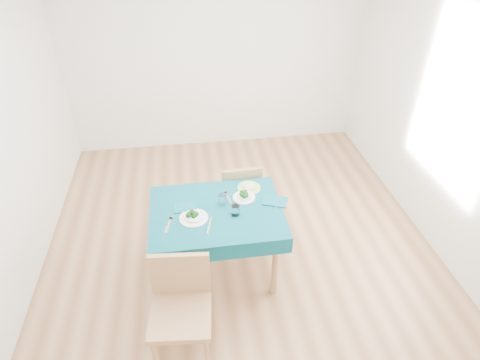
{
  "coord_description": "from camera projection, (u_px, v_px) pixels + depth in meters",
  "views": [
    {
      "loc": [
        -0.45,
        -3.04,
        3.02
      ],
      "look_at": [
        0.0,
        0.0,
        0.85
      ],
      "focal_mm": 30.0,
      "sensor_mm": 36.0,
      "label": 1
    }
  ],
  "objects": [
    {
      "name": "fork_near",
      "position": [
        168.0,
        225.0,
        3.38
      ],
      "size": [
        0.08,
        0.2,
        0.0
      ],
      "primitive_type": "cube",
      "rotation": [
        0.0,
        0.0,
        -0.26
      ],
      "color": "silver",
      "rests_on": "table"
    },
    {
      "name": "bread_slice",
      "position": [
        249.0,
        187.0,
        3.79
      ],
      "size": [
        0.11,
        0.11,
        0.01
      ],
      "primitive_type": "cube",
      "rotation": [
        0.0,
        0.0,
        0.17
      ],
      "color": "beige",
      "rests_on": "side_plate"
    },
    {
      "name": "bowl_near",
      "position": [
        193.0,
        215.0,
        3.43
      ],
      "size": [
        0.25,
        0.25,
        0.08
      ],
      "primitive_type": null,
      "color": "white",
      "rests_on": "table"
    },
    {
      "name": "tumbler_side",
      "position": [
        235.0,
        210.0,
        3.46
      ],
      "size": [
        0.07,
        0.07,
        0.09
      ],
      "primitive_type": "cylinder",
      "color": "white",
      "rests_on": "table"
    },
    {
      "name": "table",
      "position": [
        218.0,
        242.0,
        3.75
      ],
      "size": [
        1.16,
        0.88,
        0.76
      ],
      "primitive_type": "cube",
      "color": "#084957",
      "rests_on": "ground"
    },
    {
      "name": "side_plate",
      "position": [
        249.0,
        188.0,
        3.8
      ],
      "size": [
        0.22,
        0.22,
        0.01
      ],
      "primitive_type": "cylinder",
      "color": "#A0C35F",
      "rests_on": "table"
    },
    {
      "name": "napkin_far",
      "position": [
        275.0,
        201.0,
        3.63
      ],
      "size": [
        0.26,
        0.22,
        0.01
      ],
      "primitive_type": "cube",
      "rotation": [
        0.0,
        0.0,
        -0.36
      ],
      "color": "#0B5260",
      "rests_on": "table"
    },
    {
      "name": "knife_near",
      "position": [
        210.0,
        225.0,
        3.38
      ],
      "size": [
        0.07,
        0.23,
        0.0
      ],
      "primitive_type": "cube",
      "rotation": [
        0.0,
        0.0,
        -0.23
      ],
      "color": "silver",
      "rests_on": "table"
    },
    {
      "name": "room_shell",
      "position": [
        240.0,
        133.0,
        3.47
      ],
      "size": [
        4.02,
        4.52,
        2.73
      ],
      "color": "brown",
      "rests_on": "ground"
    },
    {
      "name": "chair_far",
      "position": [
        239.0,
        187.0,
        4.25
      ],
      "size": [
        0.42,
        0.45,
        1.01
      ],
      "primitive_type": "cube",
      "rotation": [
        0.0,
        0.0,
        3.17
      ],
      "color": "#9E724A",
      "rests_on": "ground"
    },
    {
      "name": "chair_near",
      "position": [
        179.0,
        302.0,
        2.95
      ],
      "size": [
        0.51,
        0.55,
        1.16
      ],
      "primitive_type": "cube",
      "rotation": [
        0.0,
        0.0,
        -0.1
      ],
      "color": "#9E724A",
      "rests_on": "ground"
    },
    {
      "name": "napkin_near",
      "position": [
        185.0,
        207.0,
        3.56
      ],
      "size": [
        0.21,
        0.15,
        0.01
      ],
      "primitive_type": "cube",
      "rotation": [
        0.0,
        0.0,
        0.03
      ],
      "color": "#0B5260",
      "rests_on": "table"
    },
    {
      "name": "bowl_far",
      "position": [
        244.0,
        195.0,
        3.66
      ],
      "size": [
        0.21,
        0.21,
        0.06
      ],
      "primitive_type": null,
      "color": "white",
      "rests_on": "table"
    },
    {
      "name": "knife_far",
      "position": [
        273.0,
        203.0,
        3.62
      ],
      "size": [
        0.05,
        0.21,
        0.0
      ],
      "primitive_type": "cube",
      "rotation": [
        0.0,
        0.0,
        0.17
      ],
      "color": "silver",
      "rests_on": "table"
    },
    {
      "name": "tumbler_center",
      "position": [
        222.0,
        200.0,
        3.58
      ],
      "size": [
        0.08,
        0.08,
        0.1
      ],
      "primitive_type": "cylinder",
      "color": "white",
      "rests_on": "table"
    },
    {
      "name": "fork_far",
      "position": [
        228.0,
        197.0,
        3.69
      ],
      "size": [
        0.05,
        0.18,
        0.0
      ],
      "primitive_type": "cube",
      "rotation": [
        0.0,
        0.0,
        0.16
      ],
      "color": "silver",
      "rests_on": "table"
    }
  ]
}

